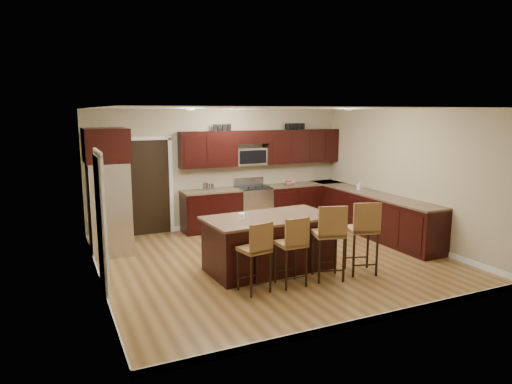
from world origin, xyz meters
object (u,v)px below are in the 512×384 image
range (253,206)px  stool_mid (293,243)px  stool_extra (364,229)px  stool_right (330,233)px  island (269,245)px  refrigerator (108,190)px  stool_left (257,249)px

range → stool_mid: range is taller
stool_extra → range: bearing=111.0°
stool_right → island: bearing=143.3°
refrigerator → stool_extra: refrigerator is taller
stool_mid → stool_extra: size_ratio=0.89×
stool_left → stool_extra: stool_extra is taller
island → stool_mid: 0.88m
stool_extra → stool_left: bearing=-164.0°
island → refrigerator: 3.21m
stool_right → refrigerator: size_ratio=0.52×
stool_left → stool_right: size_ratio=0.88×
stool_extra → stool_right: bearing=-163.8°
stool_extra → island: bearing=162.9°
stool_right → refrigerator: 4.19m
stool_mid → stool_right: bearing=-1.5°
island → stool_left: bearing=-129.6°
stool_right → stool_left: bearing=-164.1°
range → island: size_ratio=0.50×
range → island: (-0.98, -2.84, -0.04)m
range → stool_right: bearing=-95.3°
island → refrigerator: bearing=134.7°
range → island: 3.00m
island → stool_right: size_ratio=1.80×
range → refrigerator: size_ratio=0.47×
island → stool_right: 1.12m
range → island: range is taller
stool_right → refrigerator: bearing=151.5°
island → range: bearing=67.6°
island → stool_right: bearing=-56.2°
range → stool_right: 3.72m
stool_mid → stool_extra: (1.30, -0.01, 0.08)m
range → stool_left: bearing=-113.5°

